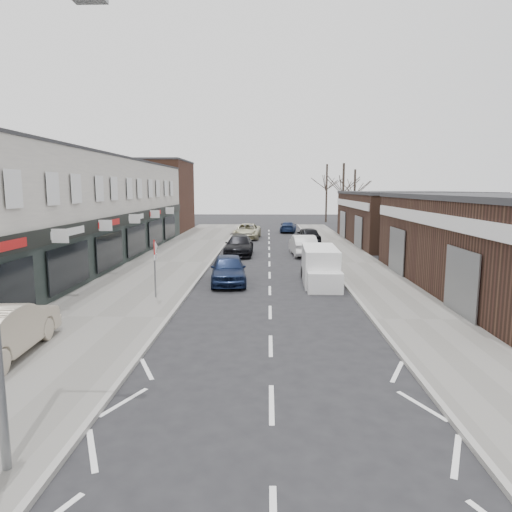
# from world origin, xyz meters

# --- Properties ---
(ground) EXTENTS (160.00, 160.00, 0.00)m
(ground) POSITION_xyz_m (0.00, 0.00, 0.00)
(ground) COLOR black
(ground) RESTS_ON ground
(pavement_left) EXTENTS (5.50, 64.00, 0.12)m
(pavement_left) POSITION_xyz_m (-6.75, 22.00, 0.06)
(pavement_left) COLOR slate
(pavement_left) RESTS_ON ground
(pavement_right) EXTENTS (3.50, 64.00, 0.12)m
(pavement_right) POSITION_xyz_m (5.75, 22.00, 0.06)
(pavement_right) COLOR slate
(pavement_right) RESTS_ON ground
(shop_terrace_left) EXTENTS (8.00, 41.00, 7.10)m
(shop_terrace_left) POSITION_xyz_m (-13.50, 19.50, 3.55)
(shop_terrace_left) COLOR silver
(shop_terrace_left) RESTS_ON ground
(brick_block_far) EXTENTS (8.00, 10.00, 8.00)m
(brick_block_far) POSITION_xyz_m (-13.50, 45.00, 4.00)
(brick_block_far) COLOR #4D2E21
(brick_block_far) RESTS_ON ground
(right_unit_far) EXTENTS (10.00, 16.00, 4.50)m
(right_unit_far) POSITION_xyz_m (12.50, 34.00, 2.25)
(right_unit_far) COLOR #3C261B
(right_unit_far) RESTS_ON ground
(tree_far_a) EXTENTS (3.60, 3.60, 8.00)m
(tree_far_a) POSITION_xyz_m (9.00, 48.00, 0.00)
(tree_far_a) COLOR #382D26
(tree_far_a) RESTS_ON ground
(tree_far_b) EXTENTS (3.60, 3.60, 7.50)m
(tree_far_b) POSITION_xyz_m (11.50, 54.00, 0.00)
(tree_far_b) COLOR #382D26
(tree_far_b) RESTS_ON ground
(tree_far_c) EXTENTS (3.60, 3.60, 8.50)m
(tree_far_c) POSITION_xyz_m (8.50, 60.00, 0.00)
(tree_far_c) COLOR #382D26
(tree_far_c) RESTS_ON ground
(warning_sign) EXTENTS (0.12, 0.80, 2.70)m
(warning_sign) POSITION_xyz_m (-5.16, 12.00, 2.20)
(warning_sign) COLOR slate
(warning_sign) RESTS_ON pavement_left
(white_van) EXTENTS (1.85, 4.98, 1.92)m
(white_van) POSITION_xyz_m (2.67, 15.77, 0.91)
(white_van) COLOR white
(white_van) RESTS_ON ground
(parked_car_left_a) EXTENTS (2.21, 4.65, 1.53)m
(parked_car_left_a) POSITION_xyz_m (-2.20, 15.67, 0.77)
(parked_car_left_a) COLOR #142040
(parked_car_left_a) RESTS_ON ground
(parked_car_left_b) EXTENTS (2.07, 5.06, 1.47)m
(parked_car_left_b) POSITION_xyz_m (-2.28, 25.98, 0.73)
(parked_car_left_b) COLOR black
(parked_car_left_b) RESTS_ON ground
(parked_car_left_c) EXTENTS (2.74, 5.49, 1.49)m
(parked_car_left_c) POSITION_xyz_m (-2.20, 37.30, 0.75)
(parked_car_left_c) COLOR #BDB897
(parked_car_left_c) RESTS_ON ground
(parked_car_right_a) EXTENTS (1.93, 4.80, 1.55)m
(parked_car_right_a) POSITION_xyz_m (2.54, 26.05, 0.78)
(parked_car_right_a) COLOR silver
(parked_car_right_a) RESTS_ON ground
(parked_car_right_b) EXTENTS (2.18, 4.74, 1.57)m
(parked_car_right_b) POSITION_xyz_m (3.50, 32.78, 0.79)
(parked_car_right_b) COLOR black
(parked_car_right_b) RESTS_ON ground
(parked_car_right_c) EXTENTS (2.14, 4.36, 1.22)m
(parked_car_right_c) POSITION_xyz_m (2.20, 44.12, 0.61)
(parked_car_right_c) COLOR #162446
(parked_car_right_c) RESTS_ON ground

